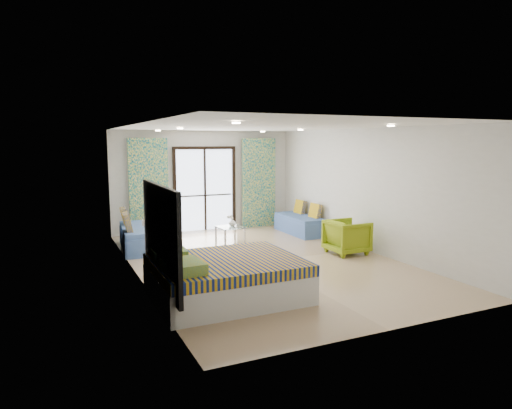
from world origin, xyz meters
name	(u,v)px	position (x,y,z in m)	size (l,w,h in m)	color
floor	(264,261)	(0.00, 0.00, 0.00)	(5.00, 7.50, 0.01)	tan
ceiling	(264,126)	(0.00, 0.00, 2.70)	(5.00, 7.50, 0.01)	silver
wall_back	(204,181)	(0.00, 3.75, 1.35)	(5.00, 0.01, 2.70)	silver
wall_front	(394,227)	(0.00, -3.75, 1.35)	(5.00, 0.01, 2.70)	silver
wall_left	(136,202)	(-2.50, 0.00, 1.35)	(0.01, 7.50, 2.70)	silver
wall_right	(366,190)	(2.50, 0.00, 1.35)	(0.01, 7.50, 2.70)	silver
balcony_door	(205,184)	(0.00, 3.72, 1.26)	(1.76, 0.08, 2.28)	black
balcony_rail	(205,195)	(0.00, 3.73, 0.95)	(1.52, 0.03, 0.04)	#595451
curtain_left	(149,187)	(-1.55, 3.57, 1.25)	(1.00, 0.10, 2.50)	beige
curtain_right	(259,183)	(1.55, 3.57, 1.25)	(1.00, 0.10, 2.50)	beige
downlight_a	(236,123)	(-1.40, -2.00, 2.67)	(0.12, 0.12, 0.02)	#FFE0B2
downlight_b	(391,126)	(1.40, -2.00, 2.67)	(0.12, 0.12, 0.02)	#FFE0B2
downlight_c	(180,128)	(-1.40, 1.00, 2.67)	(0.12, 0.12, 0.02)	#FFE0B2
downlight_d	(301,130)	(1.40, 1.00, 2.67)	(0.12, 0.12, 0.02)	#FFE0B2
downlight_e	(158,131)	(-1.40, 3.00, 2.67)	(0.12, 0.12, 0.02)	#FFE0B2
downlight_f	(263,132)	(1.40, 3.00, 2.67)	(0.12, 0.12, 0.02)	#FFE0B2
headboard	(161,237)	(-2.46, -1.70, 1.05)	(0.06, 2.10, 1.50)	black
switch_plate	(143,223)	(-2.47, -0.45, 1.05)	(0.02, 0.10, 0.10)	silver
bed	(225,278)	(-1.48, -1.70, 0.32)	(2.23, 1.82, 0.77)	silver
daybed_left	(138,237)	(-2.12, 2.16, 0.28)	(0.86, 1.89, 0.91)	#405E9A
daybed_right	(300,224)	(2.12, 2.19, 0.26)	(0.67, 1.70, 0.83)	#405E9A
coffee_table	(230,228)	(0.02, 1.90, 0.35)	(0.64, 0.64, 0.68)	silver
vase	(232,222)	(0.10, 1.95, 0.48)	(0.18, 0.18, 0.18)	white
armchair	(347,235)	(1.93, -0.15, 0.40)	(0.79, 0.74, 0.81)	#829913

